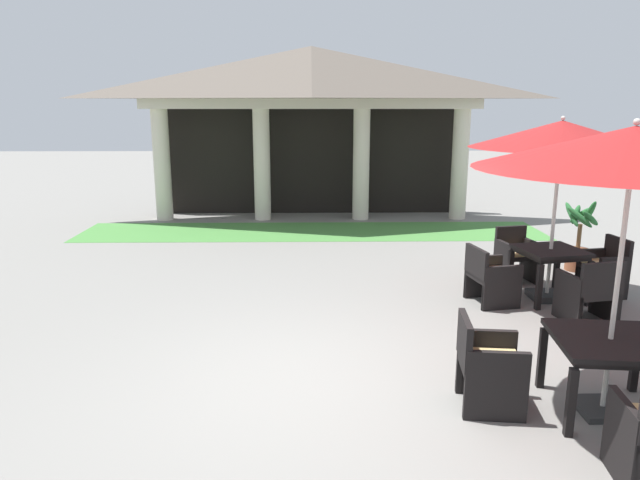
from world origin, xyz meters
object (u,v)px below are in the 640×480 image
object	(u,v)px
patio_chair_near_foreground_west	(490,277)
patio_chair_mid_left_west	(487,366)
patio_chair_near_foreground_east	(605,268)
potted_palm_right_edge	(578,245)
patio_umbrella_near_foreground	(561,136)
patio_chair_near_foreground_north	(516,256)
patio_chair_near_foreground_south	(590,292)
patio_table_mid_left	(609,348)
patio_table_near_foreground	(550,256)
patio_umbrella_mid_left	(634,149)

from	to	relation	value
patio_chair_near_foreground_west	patio_chair_mid_left_west	bearing A→B (deg)	-27.98
patio_chair_near_foreground_east	potted_palm_right_edge	xyz separation A→B (m)	(0.20, 1.32, 0.04)
patio_umbrella_near_foreground	patio_chair_near_foreground_north	distance (m)	2.15
patio_chair_near_foreground_south	potted_palm_right_edge	xyz separation A→B (m)	(0.94, 2.40, 0.05)
patio_chair_near_foreground_east	patio_table_mid_left	distance (m)	3.76
patio_table_near_foreground	potted_palm_right_edge	world-z (taller)	potted_palm_right_edge
patio_chair_near_foreground_west	potted_palm_right_edge	xyz separation A→B (m)	(2.01, 1.66, 0.06)
patio_umbrella_near_foreground	patio_chair_near_foreground_south	xyz separation A→B (m)	(0.17, -0.91, -1.96)
patio_chair_near_foreground_south	potted_palm_right_edge	bearing A→B (deg)	58.14
patio_table_mid_left	patio_umbrella_mid_left	world-z (taller)	patio_umbrella_mid_left
patio_table_mid_left	patio_chair_mid_left_west	distance (m)	1.09
patio_chair_near_foreground_east	patio_chair_near_foreground_north	xyz separation A→B (m)	(-1.07, 0.73, -0.00)
patio_chair_mid_left_west	potted_palm_right_edge	xyz separation A→B (m)	(2.93, 4.57, 0.04)
patio_chair_near_foreground_north	patio_umbrella_mid_left	size ratio (longest dim) A/B	0.32
patio_umbrella_near_foreground	patio_chair_near_foreground_south	world-z (taller)	patio_umbrella_near_foreground
patio_chair_near_foreground_west	patio_table_mid_left	distance (m)	3.04
patio_chair_near_foreground_south	patio_chair_near_foreground_north	size ratio (longest dim) A/B	1.00
patio_chair_mid_left_west	patio_table_near_foreground	bearing A→B (deg)	155.79
patio_umbrella_near_foreground	patio_chair_mid_left_west	bearing A→B (deg)	-120.62
patio_chair_near_foreground_west	patio_table_mid_left	world-z (taller)	patio_chair_near_foreground_west
patio_table_near_foreground	patio_table_mid_left	world-z (taller)	patio_table_near_foreground
patio_chair_near_foreground_west	patio_table_mid_left	size ratio (longest dim) A/B	0.78
patio_chair_near_foreground_east	potted_palm_right_edge	bearing A→B (deg)	-19.21
potted_palm_right_edge	patio_chair_mid_left_west	bearing A→B (deg)	-122.66
patio_chair_near_foreground_north	patio_table_mid_left	xyz separation A→B (m)	(-0.59, -4.10, 0.22)
patio_chair_near_foreground_south	potted_palm_right_edge	distance (m)	2.57
patio_umbrella_near_foreground	patio_chair_mid_left_west	world-z (taller)	patio_umbrella_near_foreground
patio_table_mid_left	patio_umbrella_mid_left	bearing A→B (deg)	172.87
patio_table_mid_left	potted_palm_right_edge	distance (m)	5.05
patio_chair_near_foreground_west	patio_umbrella_mid_left	world-z (taller)	patio_umbrella_mid_left
patio_chair_near_foreground_east	patio_chair_near_foreground_west	distance (m)	1.84
patio_chair_near_foreground_north	patio_chair_mid_left_west	size ratio (longest dim) A/B	0.98
patio_chair_near_foreground_north	potted_palm_right_edge	world-z (taller)	potted_palm_right_edge
patio_chair_near_foreground_east	patio_chair_mid_left_west	size ratio (longest dim) A/B	0.99
patio_table_near_foreground	potted_palm_right_edge	bearing A→B (deg)	53.41
patio_table_near_foreground	patio_chair_near_foreground_north	distance (m)	0.95
patio_umbrella_mid_left	patio_chair_mid_left_west	bearing A→B (deg)	173.58
patio_chair_near_foreground_north	patio_chair_near_foreground_west	bearing A→B (deg)	44.82
patio_chair_near_foreground_north	patio_chair_near_foreground_west	size ratio (longest dim) A/B	1.04
patio_chair_near_foreground_east	patio_umbrella_mid_left	distance (m)	4.26
patio_chair_near_foreground_east	patio_umbrella_mid_left	size ratio (longest dim) A/B	0.33
patio_table_near_foreground	patio_chair_near_foreground_west	world-z (taller)	patio_chair_near_foreground_west
patio_table_mid_left	patio_chair_mid_left_west	size ratio (longest dim) A/B	1.22
patio_umbrella_mid_left	potted_palm_right_edge	distance (m)	5.41
patio_chair_near_foreground_north	patio_table_mid_left	bearing A→B (deg)	71.26
patio_table_near_foreground	patio_chair_near_foreground_south	xyz separation A→B (m)	(0.17, -0.91, -0.25)
patio_chair_near_foreground_south	patio_umbrella_mid_left	bearing A→B (deg)	-122.58
patio_chair_near_foreground_south	patio_table_mid_left	world-z (taller)	patio_chair_near_foreground_south
patio_chair_near_foreground_west	patio_chair_near_foreground_east	bearing A→B (deg)	90.00
patio_chair_near_foreground_north	patio_chair_near_foreground_south	bearing A→B (deg)	90.00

